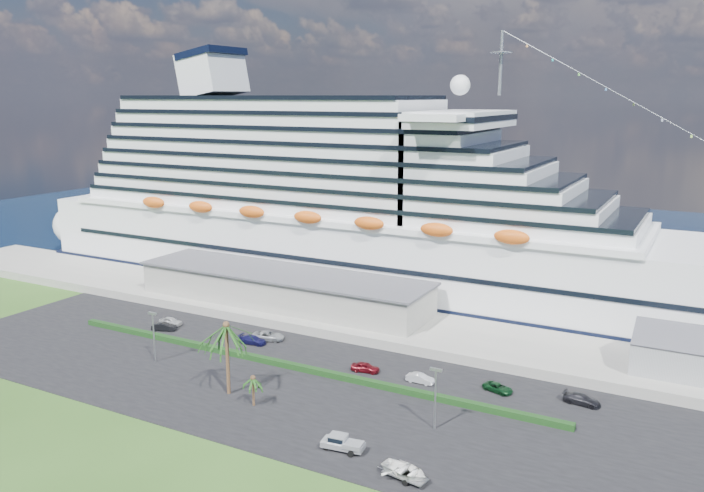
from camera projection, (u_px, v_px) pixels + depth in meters
The scene contains 21 objects.
ground at pixel (270, 421), 90.45m from camera, with size 420.00×420.00×0.00m, color #2B4E1A.
asphalt_lot at pixel (314, 390), 99.89m from camera, with size 140.00×38.00×0.12m, color black.
wharf at pixel (397, 326), 124.64m from camera, with size 240.00×20.00×1.80m, color gray.
water at pixel (524, 241), 202.19m from camera, with size 420.00×160.00×0.02m, color black.
cruise_ship at pixel (355, 212), 151.86m from camera, with size 191.00×38.00×54.00m.
terminal_building at pixel (282, 287), 135.35m from camera, with size 61.00×15.00×6.30m.
hedge at pixel (287, 365), 107.79m from camera, with size 88.00×1.10×0.90m, color black.
lamp_post_left at pixel (154, 331), 109.16m from camera, with size 1.60×0.35×8.27m.
lamp_post_right at pixel (435, 391), 86.91m from camera, with size 1.60×0.35×8.27m.
palm_tall at pixel (226, 333), 96.55m from camera, with size 8.82×8.82×11.13m.
palm_short at pixel (253, 381), 93.90m from camera, with size 3.53×3.53×4.56m.
parked_car_0 at pixel (171, 321), 127.53m from camera, with size 1.79×4.45×1.52m, color #B2B3B5.
parked_car_1 at pixel (164, 327), 124.68m from camera, with size 1.53×4.40×1.45m, color black.
parked_car_2 at pixel (268, 336), 119.73m from camera, with size 2.59×5.62×1.56m, color #93979B.
parked_car_3 at pixel (253, 340), 118.02m from camera, with size 2.02×4.97×1.44m, color #141447.
parked_car_4 at pixel (365, 367), 105.99m from camera, with size 1.79×4.44×1.51m, color #610C15.
parked_car_5 at pixel (420, 378), 101.95m from camera, with size 1.48×4.24×1.40m, color silver.
parked_car_6 at pixel (498, 388), 98.89m from camera, with size 2.06×4.47×1.24m, color #0D3518.
parked_car_7 at pixel (582, 399), 94.85m from camera, with size 2.06×5.06×1.47m, color black.
pickup_truck at pixel (342, 442), 82.47m from camera, with size 5.49×2.62×1.86m.
boat_trailer at pixel (405, 470), 75.94m from camera, with size 6.63×4.85×1.84m.
Camera 1 is at (49.10, -68.26, 41.97)m, focal length 35.00 mm.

